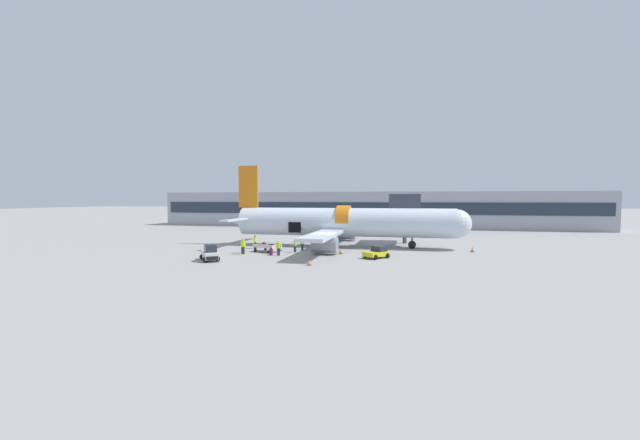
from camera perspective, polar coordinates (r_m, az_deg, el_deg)
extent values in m
plane|color=gray|center=(45.16, 0.70, -5.06)|extent=(500.00, 500.00, 0.00)
cube|color=#9EA3AD|center=(89.84, 6.92, 1.52)|extent=(96.86, 8.71, 7.96)
cube|color=#232D3D|center=(85.44, 6.60, 1.71)|extent=(94.92, 0.16, 2.55)
cylinder|color=#4C4C51|center=(57.80, 12.24, -1.57)|extent=(0.60, 0.60, 3.56)
cube|color=silver|center=(57.63, 12.28, 1.77)|extent=(3.19, 8.27, 3.19)
cube|color=#333842|center=(54.09, 12.23, 1.69)|extent=(4.14, 1.60, 3.82)
cylinder|color=silver|center=(52.39, 3.50, -0.32)|extent=(28.69, 3.78, 3.78)
sphere|color=silver|center=(51.99, 19.30, -0.51)|extent=(3.60, 3.60, 3.60)
cone|color=silver|center=(56.55, -10.99, -0.12)|extent=(4.35, 3.48, 3.48)
cylinder|color=orange|center=(52.33, 3.50, 0.05)|extent=(1.72, 3.79, 3.79)
cube|color=orange|center=(56.21, -10.37, 4.79)|extent=(2.84, 0.28, 5.86)
cube|color=silver|center=(52.72, -11.97, 0.05)|extent=(1.22, 7.73, 0.20)
cube|color=silver|center=(59.80, -8.84, 0.44)|extent=(1.22, 7.73, 0.20)
cube|color=silver|center=(45.37, 0.51, -2.16)|extent=(2.90, 13.80, 0.40)
cube|color=silver|center=(60.00, 3.60, -0.88)|extent=(2.90, 13.80, 0.40)
cylinder|color=gray|center=(45.23, 0.69, -3.58)|extent=(2.92, 1.91, 1.91)
cylinder|color=gray|center=(60.27, 3.82, -1.92)|extent=(2.92, 1.91, 1.91)
cube|color=black|center=(52.04, -3.71, -1.07)|extent=(1.70, 0.12, 1.40)
cylinder|color=#56565B|center=(51.82, 13.25, -2.50)|extent=(0.22, 0.22, 1.84)
sphere|color=black|center=(51.92, 13.24, -3.52)|extent=(1.01, 1.01, 1.01)
cylinder|color=#56565B|center=(50.57, -0.20, -2.56)|extent=(0.22, 0.22, 1.84)
sphere|color=black|center=(50.66, -0.20, -3.60)|extent=(1.01, 1.01, 1.01)
cylinder|color=#56565B|center=(55.60, 1.02, -2.05)|extent=(0.22, 0.22, 1.84)
sphere|color=black|center=(55.69, 1.02, -2.99)|extent=(1.01, 1.01, 1.01)
cube|color=silver|center=(42.45, -15.76, -4.88)|extent=(2.95, 3.31, 0.73)
cube|color=#232833|center=(41.81, -15.66, -3.96)|extent=(1.74, 1.80, 0.79)
cube|color=black|center=(40.87, -15.41, -5.39)|extent=(1.00, 0.80, 0.36)
sphere|color=black|center=(41.35, -16.38, -5.55)|extent=(0.56, 0.56, 0.56)
sphere|color=black|center=(41.54, -14.68, -5.49)|extent=(0.56, 0.56, 0.56)
sphere|color=black|center=(43.46, -16.77, -5.14)|extent=(0.56, 0.56, 0.56)
sphere|color=black|center=(43.64, -15.16, -5.09)|extent=(0.56, 0.56, 0.56)
cube|color=yellow|center=(42.91, 8.18, -4.88)|extent=(2.93, 3.12, 0.48)
cube|color=#232833|center=(43.19, 8.62, -4.11)|extent=(1.82, 1.80, 0.59)
cube|color=black|center=(43.95, 9.44, -4.83)|extent=(1.20, 0.98, 0.24)
sphere|color=black|center=(43.11, 9.76, -5.12)|extent=(0.56, 0.56, 0.56)
sphere|color=black|center=(44.12, 8.28, -4.92)|extent=(0.56, 0.56, 0.56)
sphere|color=black|center=(41.76, 8.07, -5.37)|extent=(0.56, 0.56, 0.56)
sphere|color=black|center=(42.80, 6.59, -5.16)|extent=(0.56, 0.56, 0.56)
cube|color=silver|center=(47.83, -7.70, -3.92)|extent=(3.64, 2.90, 0.05)
cube|color=silver|center=(46.74, -6.31, -3.81)|extent=(0.76, 1.66, 0.38)
cube|color=silver|center=(47.19, -8.43, -3.76)|extent=(2.91, 1.29, 0.38)
cube|color=silver|center=(48.43, -6.99, -3.58)|extent=(2.91, 1.29, 0.38)
cube|color=#333338|center=(46.48, -5.87, -4.43)|extent=(0.86, 0.43, 0.06)
sphere|color=black|center=(46.47, -7.46, -4.61)|extent=(0.40, 0.40, 0.40)
sphere|color=black|center=(47.77, -5.98, -4.39)|extent=(0.40, 0.40, 0.40)
sphere|color=black|center=(48.03, -9.40, -4.37)|extent=(0.40, 0.40, 0.40)
sphere|color=black|center=(49.29, -7.92, -4.17)|extent=(0.40, 0.40, 0.40)
cube|color=#14472D|center=(47.52, -7.29, -3.71)|extent=(0.49, 0.43, 0.37)
cube|color=#721951|center=(47.78, -8.15, -3.56)|extent=(0.49, 0.40, 0.56)
cube|color=black|center=(46.72, -6.92, -3.78)|extent=(0.44, 0.40, 0.44)
cylinder|color=#2D2D33|center=(46.40, -11.08, -4.35)|extent=(0.43, 0.43, 0.88)
cylinder|color=#B7E019|center=(46.30, -11.09, -3.39)|extent=(0.55, 0.55, 0.69)
sphere|color=tan|center=(46.25, -11.10, -2.81)|extent=(0.24, 0.24, 0.24)
cylinder|color=#B7E019|center=(46.47, -10.86, -3.45)|extent=(0.17, 0.17, 0.64)
cylinder|color=#B7E019|center=(46.15, -11.32, -3.50)|extent=(0.17, 0.17, 0.64)
cylinder|color=#1E2338|center=(44.69, -6.05, -4.62)|extent=(0.31, 0.31, 0.84)
cylinder|color=#CCE523|center=(44.60, -6.05, -3.66)|extent=(0.40, 0.40, 0.66)
sphere|color=beige|center=(44.55, -6.06, -3.09)|extent=(0.23, 0.23, 0.23)
cylinder|color=#CCE523|center=(44.69, -6.34, -3.74)|extent=(0.13, 0.13, 0.61)
cylinder|color=#CCE523|center=(44.53, -5.77, -3.77)|extent=(0.13, 0.13, 0.61)
cylinder|color=#1E2338|center=(48.99, -2.59, -3.96)|extent=(0.34, 0.34, 0.79)
cylinder|color=#B7E019|center=(48.91, -2.59, -3.14)|extent=(0.43, 0.43, 0.62)
sphere|color=tan|center=(48.87, -2.59, -2.65)|extent=(0.22, 0.22, 0.22)
cylinder|color=#B7E019|center=(48.94, -2.85, -3.21)|extent=(0.14, 0.14, 0.57)
cylinder|color=#B7E019|center=(48.90, -2.34, -3.22)|extent=(0.14, 0.14, 0.57)
cylinder|color=black|center=(51.20, -9.41, -3.66)|extent=(0.36, 0.36, 0.85)
cylinder|color=#CCE523|center=(51.12, -9.41, -2.82)|extent=(0.46, 0.46, 0.67)
sphere|color=brown|center=(51.08, -9.42, -2.32)|extent=(0.23, 0.23, 0.23)
cylinder|color=#CCE523|center=(50.90, -9.47, -2.93)|extent=(0.15, 0.15, 0.61)
cylinder|color=#CCE523|center=(51.36, -9.36, -2.87)|extent=(0.15, 0.15, 0.61)
cylinder|color=#2D2D33|center=(47.46, -11.21, -4.21)|extent=(0.42, 0.42, 0.84)
cylinder|color=#CCE523|center=(47.38, -11.21, -3.31)|extent=(0.54, 0.54, 0.66)
sphere|color=beige|center=(47.33, -11.22, -2.77)|extent=(0.23, 0.23, 0.23)
cylinder|color=#CCE523|center=(47.15, -11.17, -3.43)|extent=(0.17, 0.17, 0.61)
cylinder|color=#CCE523|center=(47.61, -11.26, -3.37)|extent=(0.17, 0.17, 0.61)
cylinder|color=#2D2D33|center=(47.25, -3.65, -4.22)|extent=(0.38, 0.38, 0.80)
cylinder|color=#CCE523|center=(47.16, -3.65, -3.35)|extent=(0.48, 0.48, 0.63)
sphere|color=beige|center=(47.11, -3.65, -2.84)|extent=(0.22, 0.22, 0.22)
cylinder|color=#CCE523|center=(46.95, -3.63, -3.47)|extent=(0.15, 0.15, 0.58)
cylinder|color=#CCE523|center=(47.39, -3.67, -3.40)|extent=(0.15, 0.15, 0.58)
cube|color=#721951|center=(45.21, -7.13, -4.62)|extent=(0.40, 0.30, 0.72)
cube|color=black|center=(45.16, -7.13, -4.09)|extent=(0.23, 0.08, 0.12)
cube|color=black|center=(51.06, 21.28, -4.31)|extent=(0.50, 0.50, 0.03)
cone|color=orange|center=(51.03, 21.29, -3.99)|extent=(0.37, 0.37, 0.61)
cylinder|color=white|center=(51.03, 21.29, -3.95)|extent=(0.22, 0.22, 0.07)
cube|color=black|center=(38.09, -1.60, -6.57)|extent=(0.45, 0.45, 0.03)
cone|color=orange|center=(38.04, -1.60, -6.17)|extent=(0.33, 0.33, 0.56)
cylinder|color=white|center=(38.04, -1.60, -6.13)|extent=(0.19, 0.19, 0.07)
cube|color=black|center=(45.90, 3.04, -4.92)|extent=(0.51, 0.51, 0.03)
cone|color=orange|center=(45.85, 3.04, -4.52)|extent=(0.38, 0.38, 0.68)
cylinder|color=white|center=(45.85, 3.04, -4.47)|extent=(0.22, 0.22, 0.08)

